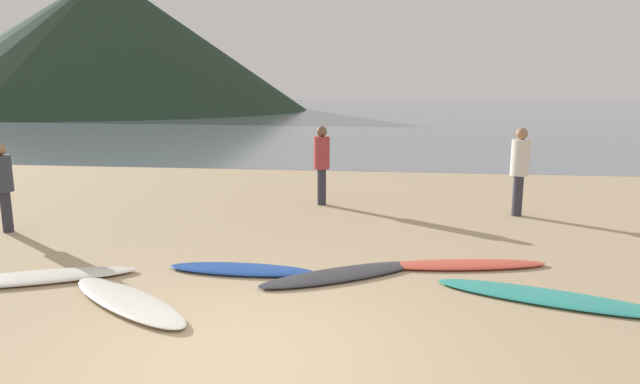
{
  "coord_description": "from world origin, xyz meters",
  "views": [
    {
      "loc": [
        1.29,
        -4.49,
        2.48
      ],
      "look_at": [
        0.09,
        5.17,
        0.6
      ],
      "focal_mm": 30.23,
      "sensor_mm": 36.0,
      "label": 1
    }
  ],
  "objects": [
    {
      "name": "ground_plane",
      "position": [
        0.0,
        10.0,
        -0.1
      ],
      "size": [
        120.0,
        120.0,
        0.2
      ],
      "primitive_type": "cube",
      "color": "tan",
      "rests_on": "ground"
    },
    {
      "name": "ocean_water",
      "position": [
        0.0,
        61.68,
        0.0
      ],
      "size": [
        140.0,
        100.0,
        0.01
      ],
      "primitive_type": "cube",
      "color": "slate",
      "rests_on": "ground"
    },
    {
      "name": "headland_hill",
      "position": [
        -29.63,
        54.23,
        7.52
      ],
      "size": [
        43.92,
        43.92,
        15.04
      ],
      "primitive_type": "cone",
      "color": "#1E3323",
      "rests_on": "ground"
    },
    {
      "name": "surfboard_0",
      "position": [
        -3.29,
        1.68,
        0.04
      ],
      "size": [
        2.66,
        1.54,
        0.09
      ],
      "primitive_type": "ellipsoid",
      "rotation": [
        0.0,
        0.0,
        0.4
      ],
      "color": "silver",
      "rests_on": "ground"
    },
    {
      "name": "surfboard_1",
      "position": [
        -1.67,
        1.1,
        0.04
      ],
      "size": [
        2.15,
        1.72,
        0.09
      ],
      "primitive_type": "ellipsoid",
      "rotation": [
        0.0,
        0.0,
        -0.61
      ],
      "color": "silver",
      "rests_on": "ground"
    },
    {
      "name": "surfboard_2",
      "position": [
        -0.65,
        2.37,
        0.04
      ],
      "size": [
        2.06,
        0.55,
        0.08
      ],
      "primitive_type": "ellipsoid",
      "rotation": [
        0.0,
        0.0,
        -0.02
      ],
      "color": "#1E479E",
      "rests_on": "ground"
    },
    {
      "name": "surfboard_3",
      "position": [
        0.72,
        2.34,
        0.04
      ],
      "size": [
        2.26,
        1.66,
        0.07
      ],
      "primitive_type": "ellipsoid",
      "rotation": [
        0.0,
        0.0,
        0.55
      ],
      "color": "#333338",
      "rests_on": "ground"
    },
    {
      "name": "surfboard_4",
      "position": [
        2.4,
        2.96,
        0.03
      ],
      "size": [
        2.41,
        0.85,
        0.07
      ],
      "primitive_type": "ellipsoid",
      "rotation": [
        0.0,
        0.0,
        0.17
      ],
      "color": "#D84C38",
      "rests_on": "ground"
    },
    {
      "name": "surfboard_5",
      "position": [
        3.26,
        1.85,
        0.03
      ],
      "size": [
        2.72,
        1.39,
        0.07
      ],
      "primitive_type": "ellipsoid",
      "rotation": [
        0.0,
        0.0,
        -0.32
      ],
      "color": "teal",
      "rests_on": "ground"
    },
    {
      "name": "person_0",
      "position": [
        -0.08,
        6.83,
        1.0
      ],
      "size": [
        0.34,
        0.34,
        1.69
      ],
      "rotation": [
        0.0,
        0.0,
        1.23
      ],
      "color": "#2D2D38",
      "rests_on": "ground"
    },
    {
      "name": "person_1",
      "position": [
        3.87,
        6.29,
        1.02
      ],
      "size": [
        0.35,
        0.35,
        1.73
      ],
      "rotation": [
        0.0,
        0.0,
        4.33
      ],
      "color": "#2D2D38",
      "rests_on": "ground"
    },
    {
      "name": "person_2",
      "position": [
        -5.27,
        3.91,
        0.92
      ],
      "size": [
        0.31,
        0.31,
        1.56
      ],
      "rotation": [
        0.0,
        0.0,
        2.45
      ],
      "color": "#2D2D38",
      "rests_on": "ground"
    }
  ]
}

